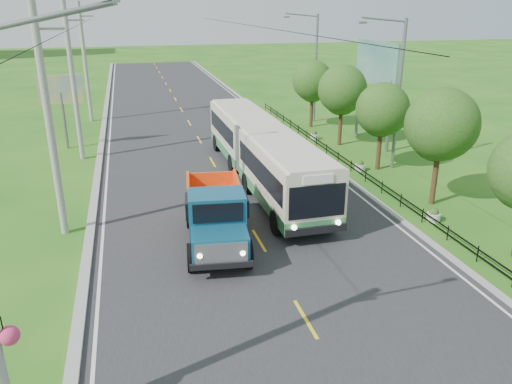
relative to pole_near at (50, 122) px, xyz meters
name	(u,v)px	position (x,y,z in m)	size (l,w,h in m)	color
ground	(305,319)	(8.26, -9.00, -5.09)	(240.00, 240.00, 0.00)	#216217
road	(208,154)	(8.26, 11.00, -5.08)	(14.00, 120.00, 0.02)	#28282B
curb_left	(99,161)	(1.06, 11.00, -5.02)	(0.40, 120.00, 0.15)	#9E9E99
curb_right	(305,146)	(15.41, 11.00, -5.04)	(0.30, 120.00, 0.10)	#9E9E99
edge_line_left	(108,161)	(1.61, 11.00, -5.07)	(0.12, 120.00, 0.00)	silver
edge_line_right	(299,147)	(14.91, 11.00, -5.07)	(0.12, 120.00, 0.00)	silver
centre_dash	(305,319)	(8.26, -9.00, -5.07)	(0.12, 2.20, 0.00)	yellow
railing_right	(351,167)	(16.26, 5.00, -4.79)	(0.04, 40.00, 0.60)	black
pole_near	(50,122)	(0.00, 0.00, 0.00)	(3.51, 0.32, 10.00)	gray
pole_mid	(74,82)	(0.00, 12.00, 0.00)	(3.51, 0.32, 10.00)	gray
pole_far	(85,62)	(0.00, 24.00, 0.00)	(3.51, 0.32, 10.00)	gray
tree_third	(441,128)	(18.12, -0.86, -1.11)	(3.60, 3.62, 6.00)	#382314
tree_fourth	(382,112)	(18.12, 5.14, -1.51)	(3.24, 3.31, 5.40)	#382314
tree_fifth	(342,92)	(18.12, 11.14, -1.24)	(3.48, 3.52, 5.80)	#382314
tree_back	(313,83)	(18.12, 17.14, -1.44)	(3.30, 3.36, 5.50)	#382314
streetlight_mid	(397,90)	(18.90, 5.00, -0.19)	(3.02, 0.20, 9.07)	slate
streetlight_far	(314,65)	(18.90, 19.00, -0.19)	(3.02, 0.20, 9.07)	slate
planter_near	(434,216)	(16.86, -3.00, -4.81)	(0.64, 0.64, 0.67)	silver
planter_mid	(360,166)	(16.86, 5.00, -4.81)	(0.64, 0.64, 0.67)	silver
planter_far	(314,136)	(16.86, 13.00, -4.81)	(0.64, 0.64, 0.67)	silver
billboard_left	(61,94)	(-1.24, 15.00, -1.23)	(3.00, 0.20, 5.20)	slate
billboard_right	(376,70)	(20.56, 11.00, 0.25)	(0.24, 6.00, 7.30)	slate
bus	(262,149)	(10.36, 4.44, -3.11)	(3.02, 17.15, 3.30)	#307845
dump_truck	(216,212)	(6.42, -2.81, -3.58)	(3.10, 6.58, 2.67)	navy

